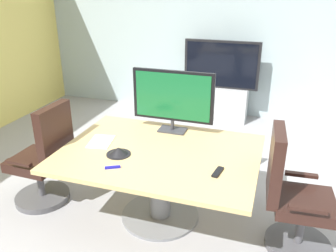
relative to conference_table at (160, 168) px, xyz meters
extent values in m
plane|color=#99999E|center=(-0.03, 0.07, -0.55)|extent=(7.36, 7.36, 0.00)
cube|color=#9EB2B7|center=(-0.03, 3.16, 0.92)|extent=(6.36, 0.10, 2.93)
cube|color=tan|center=(0.00, 0.00, 0.16)|extent=(1.79, 1.33, 0.04)
cylinder|color=slate|center=(0.00, 0.00, -0.21)|extent=(0.20, 0.20, 0.68)
cylinder|color=slate|center=(0.00, 0.00, -0.53)|extent=(0.76, 0.76, 0.03)
cylinder|color=#4C4C51|center=(-1.29, -0.12, -0.52)|extent=(0.56, 0.56, 0.06)
cylinder|color=#4C4C51|center=(-1.29, -0.12, -0.31)|extent=(0.07, 0.07, 0.36)
cube|color=black|center=(-1.29, -0.12, -0.09)|extent=(0.49, 0.49, 0.10)
cube|color=black|center=(-1.02, -0.13, 0.24)|extent=(0.10, 0.46, 0.60)
cube|color=black|center=(-1.26, 0.14, 0.03)|extent=(0.28, 0.06, 0.03)
cube|color=black|center=(-1.28, -0.38, 0.03)|extent=(0.28, 0.06, 0.03)
cylinder|color=#4C4C51|center=(1.29, -0.03, -0.52)|extent=(0.56, 0.56, 0.06)
cylinder|color=#4C4C51|center=(1.29, -0.03, -0.31)|extent=(0.07, 0.07, 0.36)
cube|color=black|center=(1.29, -0.03, -0.09)|extent=(0.51, 0.51, 0.10)
cube|color=black|center=(1.02, -0.05, 0.24)|extent=(0.12, 0.46, 0.60)
cube|color=black|center=(1.29, -0.29, 0.03)|extent=(0.28, 0.07, 0.03)
cube|color=black|center=(1.25, 0.22, 0.03)|extent=(0.28, 0.07, 0.03)
cube|color=#333338|center=(-0.03, 0.48, 0.18)|extent=(0.28, 0.18, 0.02)
cylinder|color=#333338|center=(-0.03, 0.48, 0.24)|extent=(0.04, 0.04, 0.10)
cube|color=black|center=(-0.03, 0.50, 0.55)|extent=(0.84, 0.04, 0.52)
cube|color=#14592D|center=(-0.03, 0.48, 0.55)|extent=(0.77, 0.01, 0.47)
cube|color=#B7BABC|center=(0.06, 2.81, -0.27)|extent=(0.90, 0.36, 0.55)
cube|color=black|center=(0.06, 2.79, 0.38)|extent=(1.20, 0.06, 0.76)
cube|color=black|center=(0.06, 2.76, 0.38)|extent=(1.12, 0.01, 0.69)
cone|color=black|center=(-0.33, -0.18, 0.21)|extent=(0.19, 0.19, 0.07)
cylinder|color=black|center=(-0.33, -0.18, 0.18)|extent=(0.22, 0.22, 0.01)
cube|color=black|center=(0.58, -0.22, 0.18)|extent=(0.07, 0.18, 0.02)
cube|color=#1919A5|center=(-0.26, -0.42, 0.19)|extent=(0.12, 0.08, 0.02)
cube|color=white|center=(-0.60, 0.01, 0.18)|extent=(0.26, 0.33, 0.01)
camera|label=1|loc=(0.97, -2.69, 1.62)|focal=37.24mm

